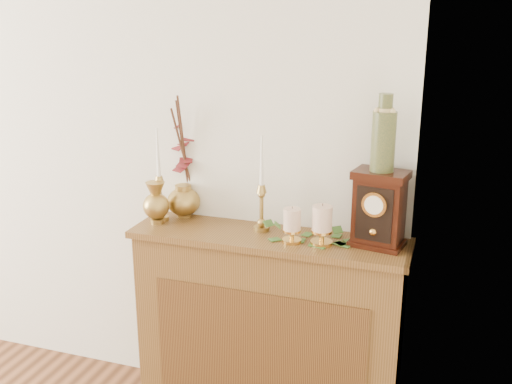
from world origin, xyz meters
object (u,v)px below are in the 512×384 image
(candlestick_left, at_px, (160,191))
(bud_vase, at_px, (156,203))
(candlestick_center, at_px, (262,200))
(ginger_jar, at_px, (185,161))
(mantel_clock, at_px, (379,210))
(ceramic_vase, at_px, (384,137))

(candlestick_left, bearing_deg, bud_vase, -87.68)
(candlestick_center, xyz_separation_m, ginger_jar, (-0.42, 0.10, 0.12))
(candlestick_left, height_order, candlestick_center, candlestick_left)
(candlestick_center, xyz_separation_m, mantel_clock, (0.52, -0.02, 0.02))
(candlestick_left, bearing_deg, ceramic_vase, 0.14)
(candlestick_left, height_order, ginger_jar, ginger_jar)
(candlestick_center, distance_m, ceramic_vase, 0.61)
(ginger_jar, bearing_deg, candlestick_left, -120.47)
(ceramic_vase, bearing_deg, candlestick_left, -179.86)
(ginger_jar, relative_size, mantel_clock, 1.81)
(mantel_clock, bearing_deg, ceramic_vase, 90.00)
(candlestick_left, relative_size, bud_vase, 2.23)
(candlestick_center, relative_size, bud_vase, 2.19)
(ginger_jar, bearing_deg, mantel_clock, -7.62)
(ceramic_vase, bearing_deg, mantel_clock, -100.30)
(candlestick_left, distance_m, ginger_jar, 0.19)
(candlestick_left, xyz_separation_m, bud_vase, (0.00, -0.04, -0.05))
(candlestick_center, bearing_deg, ceramic_vase, -2.04)
(bud_vase, relative_size, ceramic_vase, 0.63)
(candlestick_left, xyz_separation_m, candlestick_center, (0.49, 0.02, -0.00))
(mantel_clock, bearing_deg, bud_vase, -167.20)
(bud_vase, xyz_separation_m, ginger_jar, (0.07, 0.17, 0.17))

